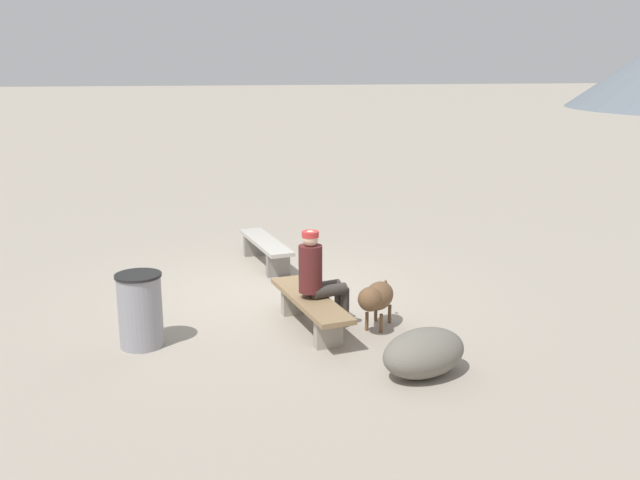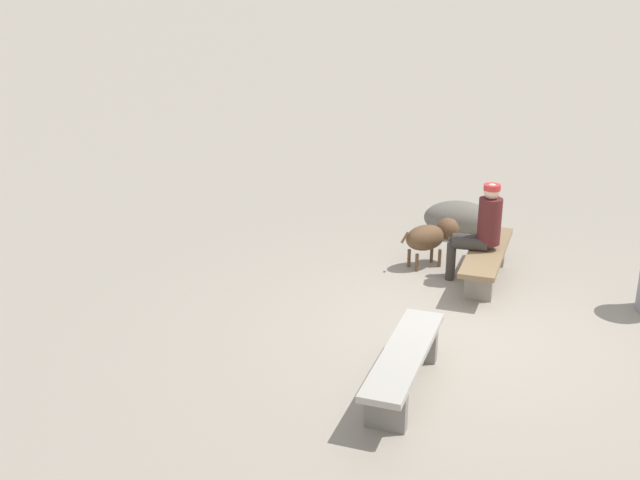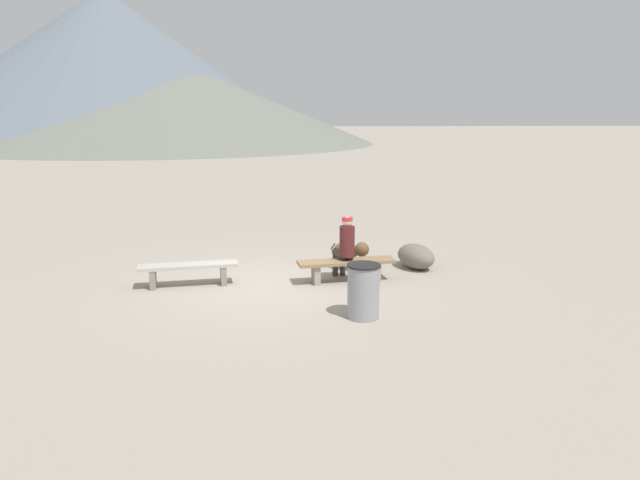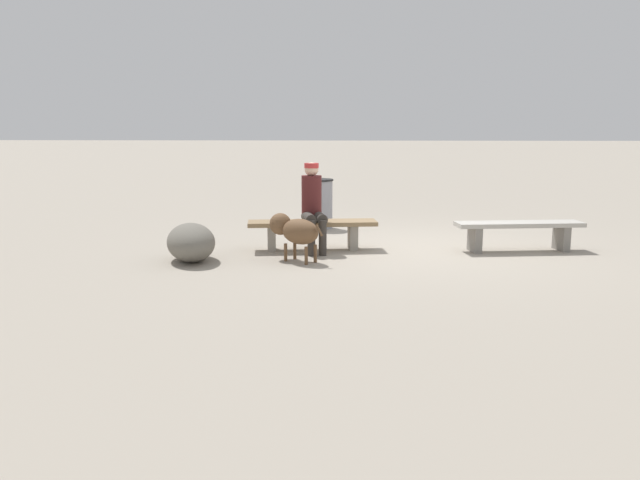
{
  "view_description": "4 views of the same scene",
  "coord_description": "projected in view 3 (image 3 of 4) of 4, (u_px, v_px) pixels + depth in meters",
  "views": [
    {
      "loc": [
        9.45,
        -1.42,
        3.2
      ],
      "look_at": [
        -0.95,
        0.89,
        0.52
      ],
      "focal_mm": 39.21,
      "sensor_mm": 36.0,
      "label": 1
    },
    {
      "loc": [
        -7.39,
        -2.22,
        3.76
      ],
      "look_at": [
        -0.09,
        1.76,
        0.78
      ],
      "focal_mm": 43.0,
      "sensor_mm": 36.0,
      "label": 2
    },
    {
      "loc": [
        0.38,
        -10.68,
        3.25
      ],
      "look_at": [
        1.02,
        1.3,
        0.59
      ],
      "focal_mm": 33.26,
      "sensor_mm": 36.0,
      "label": 3
    },
    {
      "loc": [
        0.7,
        8.96,
        1.71
      ],
      "look_at": [
        1.26,
        1.6,
        0.39
      ],
      "focal_mm": 34.25,
      "sensor_mm": 36.0,
      "label": 4
    }
  ],
  "objects": [
    {
      "name": "ground",
      "position": [
        269.0,
        288.0,
        11.1
      ],
      "size": [
        210.0,
        210.0,
        0.06
      ],
      "primitive_type": "cube",
      "color": "#9E9384"
    },
    {
      "name": "bench_left",
      "position": [
        188.0,
        270.0,
        11.05
      ],
      "size": [
        1.86,
        0.66,
        0.42
      ],
      "rotation": [
        0.0,
        0.0,
        0.16
      ],
      "color": "gray",
      "rests_on": "ground"
    },
    {
      "name": "seated_person",
      "position": [
        345.0,
        245.0,
        11.35
      ],
      "size": [
        0.41,
        0.65,
        1.27
      ],
      "rotation": [
        0.0,
        0.0,
        0.26
      ],
      "color": "#511E1E",
      "rests_on": "ground"
    },
    {
      "name": "bench_right",
      "position": [
        346.0,
        266.0,
        11.33
      ],
      "size": [
        1.91,
        0.71,
        0.42
      ],
      "rotation": [
        0.0,
        0.0,
        0.16
      ],
      "color": "gray",
      "rests_on": "ground"
    },
    {
      "name": "trash_bin",
      "position": [
        363.0,
        291.0,
        9.33
      ],
      "size": [
        0.53,
        0.53,
        0.87
      ],
      "color": "gray",
      "rests_on": "ground"
    },
    {
      "name": "dog",
      "position": [
        351.0,
        250.0,
        12.1
      ],
      "size": [
        0.77,
        0.65,
        0.62
      ],
      "rotation": [
        0.0,
        0.0,
        5.68
      ],
      "color": "brown",
      "rests_on": "ground"
    },
    {
      "name": "distant_peak_1",
      "position": [
        163.0,
        100.0,
        56.57
      ],
      "size": [
        40.27,
        40.27,
        8.26
      ],
      "primitive_type": "cone",
      "color": "slate",
      "rests_on": "ground"
    },
    {
      "name": "boulder",
      "position": [
        416.0,
        256.0,
        12.31
      ],
      "size": [
        0.94,
        1.15,
        0.51
      ],
      "primitive_type": "ellipsoid",
      "rotation": [
        0.0,
        0.0,
        3.51
      ],
      "color": "#6B665B",
      "rests_on": "ground"
    },
    {
      "name": "distant_peak_0",
      "position": [
        108.0,
        67.0,
        59.39
      ],
      "size": [
        42.14,
        42.14,
        14.74
      ],
      "primitive_type": "cone",
      "color": "slate",
      "rests_on": "ground"
    }
  ]
}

